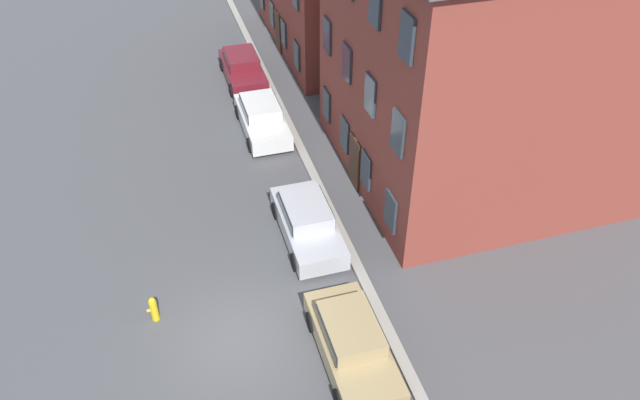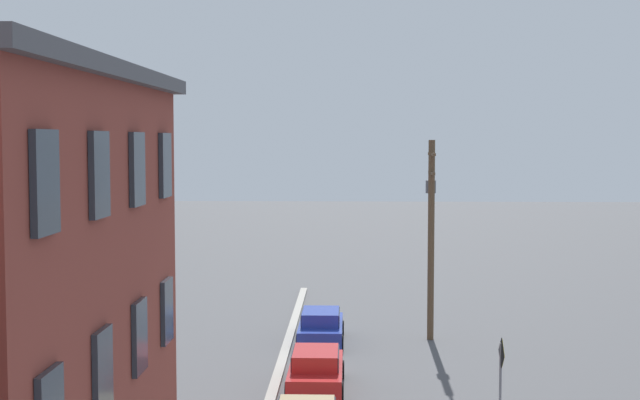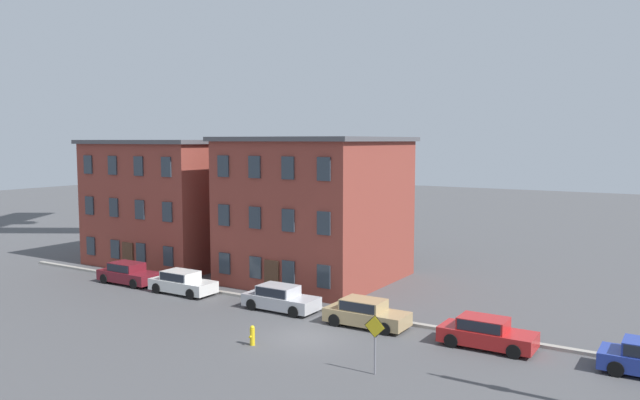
{
  "view_description": "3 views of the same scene",
  "coord_description": "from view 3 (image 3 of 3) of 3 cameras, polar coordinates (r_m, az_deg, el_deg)",
  "views": [
    {
      "loc": [
        12.58,
        -1.11,
        15.47
      ],
      "look_at": [
        -0.15,
        2.64,
        4.81
      ],
      "focal_mm": 35.0,
      "sensor_mm": 36.0,
      "label": 1
    },
    {
      "loc": [
        -21.91,
        1.92,
        8.6
      ],
      "look_at": [
        -1.95,
        2.59,
        7.22
      ],
      "focal_mm": 50.0,
      "sensor_mm": 36.0,
      "label": 2
    },
    {
      "loc": [
        16.3,
        -25.27,
        9.7
      ],
      "look_at": [
        -0.57,
        2.13,
        6.61
      ],
      "focal_mm": 35.0,
      "sensor_mm": 36.0,
      "label": 3
    }
  ],
  "objects": [
    {
      "name": "car_white",
      "position": [
        40.86,
        -12.5,
        -7.31
      ],
      "size": [
        4.4,
        1.92,
        1.43
      ],
      "color": "silver",
      "rests_on": "ground_plane"
    },
    {
      "name": "ground_plane",
      "position": [
        31.6,
        -1.17,
        -12.4
      ],
      "size": [
        200.0,
        200.0,
        0.0
      ],
      "primitive_type": "plane",
      "color": "#4C4C4F"
    },
    {
      "name": "car_silver",
      "position": [
        36.14,
        -3.68,
        -8.87
      ],
      "size": [
        4.4,
        1.92,
        1.43
      ],
      "color": "#B7B7BC",
      "rests_on": "ground_plane"
    },
    {
      "name": "car_maroon",
      "position": [
        44.53,
        -17.15,
        -6.36
      ],
      "size": [
        4.4,
        1.92,
        1.43
      ],
      "color": "maroon",
      "rests_on": "ground_plane"
    },
    {
      "name": "fire_hydrant",
      "position": [
        30.41,
        -6.21,
        -12.19
      ],
      "size": [
        0.24,
        0.34,
        0.96
      ],
      "color": "yellow",
      "rests_on": "ground_plane"
    },
    {
      "name": "car_tan",
      "position": [
        33.16,
        4.19,
        -10.2
      ],
      "size": [
        4.4,
        1.92,
        1.43
      ],
      "color": "tan",
      "rests_on": "ground_plane"
    },
    {
      "name": "apartment_corner",
      "position": [
        51.71,
        -12.53,
        -0.0
      ],
      "size": [
        11.52,
        11.78,
        9.73
      ],
      "color": "brown",
      "rests_on": "ground_plane"
    },
    {
      "name": "caution_sign",
      "position": [
        26.42,
        5.05,
        -12.19
      ],
      "size": [
        0.98,
        0.08,
        2.53
      ],
      "color": "slate",
      "rests_on": "ground_plane"
    },
    {
      "name": "car_red",
      "position": [
        30.85,
        14.92,
        -11.57
      ],
      "size": [
        4.4,
        1.92,
        1.43
      ],
      "color": "#B21E1E",
      "rests_on": "ground_plane"
    },
    {
      "name": "kerb_strip",
      "position": [
        35.28,
        2.86,
        -10.35
      ],
      "size": [
        56.0,
        0.36,
        0.16
      ],
      "primitive_type": "cube",
      "color": "#9E998E",
      "rests_on": "ground_plane"
    },
    {
      "name": "apartment_midblock",
      "position": [
        43.32,
        -0.34,
        -0.78
      ],
      "size": [
        10.71,
        11.04,
        9.93
      ],
      "color": "brown",
      "rests_on": "ground_plane"
    }
  ]
}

